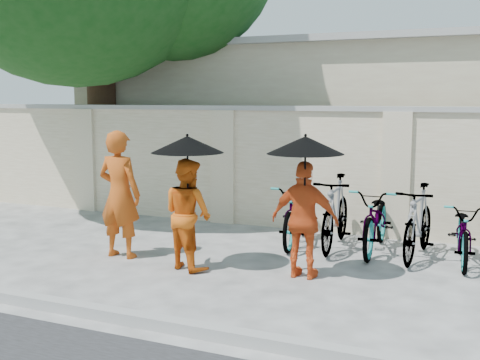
% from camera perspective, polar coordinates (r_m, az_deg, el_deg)
% --- Properties ---
extents(ground, '(80.00, 80.00, 0.00)m').
position_cam_1_polar(ground, '(7.69, -4.70, -8.95)').
color(ground, '#BCBBB8').
extents(kerb, '(40.00, 0.16, 0.12)m').
position_cam_1_polar(kerb, '(6.31, -12.29, -12.33)').
color(kerb, '#999996').
rests_on(kerb, ground).
extents(compound_wall, '(20.00, 0.30, 2.00)m').
position_cam_1_polar(compound_wall, '(10.06, 9.10, 0.78)').
color(compound_wall, beige).
rests_on(compound_wall, ground).
extents(building_behind, '(14.00, 6.00, 3.20)m').
position_cam_1_polar(building_behind, '(13.56, 17.44, 4.85)').
color(building_behind, beige).
rests_on(building_behind, ground).
extents(monk_left, '(0.65, 0.43, 1.77)m').
position_cam_1_polar(monk_left, '(8.49, -11.35, -1.33)').
color(monk_left, '#B84B13').
rests_on(monk_left, ground).
extents(monk_center, '(0.86, 0.78, 1.45)m').
position_cam_1_polar(monk_center, '(7.82, -4.97, -3.21)').
color(monk_center, '#D65910').
rests_on(monk_center, ground).
extents(parasol_center, '(0.93, 0.93, 0.92)m').
position_cam_1_polar(parasol_center, '(7.61, -5.01, 3.38)').
color(parasol_center, black).
rests_on(parasol_center, ground).
extents(monk_right, '(0.86, 0.38, 1.45)m').
position_cam_1_polar(monk_right, '(7.42, 6.15, -3.79)').
color(monk_right, '#D04B1A').
rests_on(monk_right, ground).
extents(parasol_right, '(0.93, 0.93, 0.94)m').
position_cam_1_polar(parasol_right, '(7.21, 6.22, 3.31)').
color(parasol_right, black).
rests_on(parasol_right, ground).
extents(bike_0, '(0.84, 1.84, 0.93)m').
position_cam_1_polar(bike_0, '(9.18, 5.48, -3.21)').
color(bike_0, slate).
rests_on(bike_0, ground).
extents(bike_1, '(0.62, 1.83, 1.08)m').
position_cam_1_polar(bike_1, '(8.97, 9.05, -3.04)').
color(bike_1, slate).
rests_on(bike_1, ground).
extents(bike_2, '(0.73, 1.85, 0.96)m').
position_cam_1_polar(bike_2, '(8.88, 12.83, -3.66)').
color(bike_2, slate).
rests_on(bike_2, ground).
extents(bike_3, '(0.60, 1.74, 1.03)m').
position_cam_1_polar(bike_3, '(8.65, 16.55, -3.86)').
color(bike_3, slate).
rests_on(bike_3, ground).
extents(bike_4, '(0.76, 1.68, 0.86)m').
position_cam_1_polar(bike_4, '(8.61, 20.47, -4.66)').
color(bike_4, slate).
rests_on(bike_4, ground).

